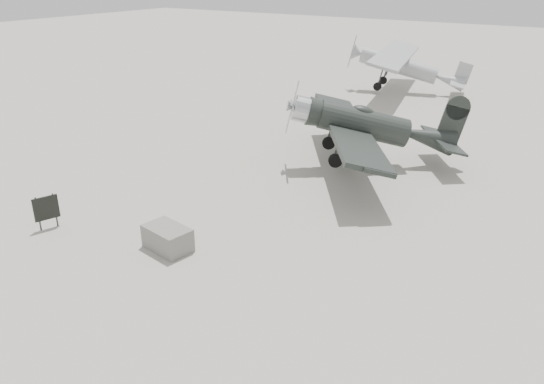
{
  "coord_description": "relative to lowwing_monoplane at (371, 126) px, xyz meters",
  "views": [
    {
      "loc": [
        8.86,
        -13.15,
        8.67
      ],
      "look_at": [
        -0.22,
        0.97,
        1.5
      ],
      "focal_mm": 35.0,
      "sensor_mm": 36.0,
      "label": 1
    }
  ],
  "objects": [
    {
      "name": "lowwing_monoplane",
      "position": [
        0.0,
        0.0,
        0.0
      ],
      "size": [
        9.22,
        10.44,
        3.67
      ],
      "rotation": [
        0.0,
        0.24,
        0.59
      ],
      "color": "black",
      "rests_on": "ground"
    },
    {
      "name": "highwing_monoplane",
      "position": [
        -4.28,
        16.09,
        0.22
      ],
      "size": [
        8.73,
        12.22,
        3.45
      ],
      "rotation": [
        0.0,
        0.23,
        0.21
      ],
      "color": "gray",
      "rests_on": "ground"
    },
    {
      "name": "ground",
      "position": [
        0.01,
        -9.04,
        -1.94
      ],
      "size": [
        160.0,
        160.0,
        0.0
      ],
      "primitive_type": "plane",
      "color": "#A19C8F",
      "rests_on": "ground"
    },
    {
      "name": "equipment_block",
      "position": [
        -2.4,
        -11.04,
        -1.54
      ],
      "size": [
        1.74,
        1.26,
        0.8
      ],
      "primitive_type": "cube",
      "rotation": [
        0.0,
        0.0,
        -0.18
      ],
      "color": "slate",
      "rests_on": "ground"
    },
    {
      "name": "sign_board",
      "position": [
        -7.08,
        -12.2,
        -1.18
      ],
      "size": [
        0.35,
        0.84,
        1.26
      ],
      "rotation": [
        0.0,
        0.0,
        -0.35
      ],
      "color": "#333333",
      "rests_on": "ground"
    }
  ]
}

